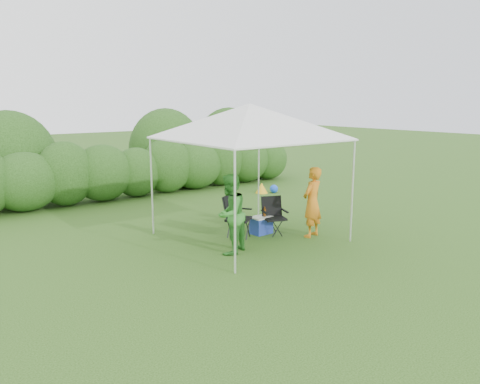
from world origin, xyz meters
TOP-DOWN VIEW (x-y plane):
  - ground at (0.00, 0.00)m, footprint 70.00×70.00m
  - hedge at (0.00, 6.00)m, footprint 12.05×1.53m
  - canopy at (0.00, 0.50)m, footprint 3.10×3.10m
  - chair_right at (0.62, 0.42)m, footprint 0.61×0.59m
  - chair_left at (-0.22, 0.72)m, footprint 0.72×0.70m
  - man at (1.13, -0.24)m, footprint 0.63×0.49m
  - woman at (-0.93, -0.08)m, footprint 0.93×0.86m
  - cooler at (0.41, 0.58)m, footprint 0.48×0.36m
  - bottle at (0.47, 0.54)m, footprint 0.06×0.06m
  - lawn_toy at (3.44, 4.03)m, footprint 0.65×0.55m

SIDE VIEW (x-z plane):
  - ground at x=0.00m, z-range 0.00..0.00m
  - lawn_toy at x=3.44m, z-range -0.01..0.32m
  - cooler at x=0.41m, z-range 0.00..0.39m
  - chair_right at x=0.62m, z-range 0.05..0.87m
  - bottle at x=0.47m, z-range 0.39..0.60m
  - chair_left at x=-0.22m, z-range 0.06..0.97m
  - man at x=1.13m, z-range 0.00..1.52m
  - woman at x=-0.93m, z-range 0.00..1.54m
  - hedge at x=0.00m, z-range -0.08..1.72m
  - canopy at x=0.00m, z-range 1.05..3.88m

